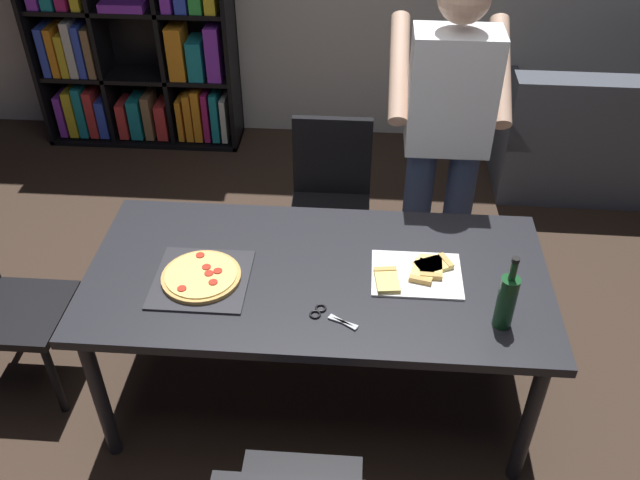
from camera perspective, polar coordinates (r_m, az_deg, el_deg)
ground_plane at (r=3.28m, az=-0.20°, el=-12.76°), size 12.00×12.00×0.00m
dining_table at (r=2.78m, az=-0.22°, el=-3.83°), size 1.87×0.90×0.75m
chair_far_side at (r=3.63m, az=0.91°, el=4.04°), size 0.42×0.42×0.90m
couch at (r=4.94m, az=24.44°, el=7.54°), size 1.71×0.87×0.85m
bookshelf at (r=5.02m, az=-15.99°, el=17.26°), size 1.40×0.35×1.95m
person_serving_pizza at (r=3.21m, az=10.58°, el=8.62°), size 0.55×0.54×1.75m
pepperoni_pizza_on_tray at (r=2.73m, az=-9.96°, el=-3.12°), size 0.38×0.38×0.04m
pizza_slices_on_towel at (r=2.74m, az=8.25°, el=-2.75°), size 0.36×0.28×0.03m
wine_bottle at (r=2.53m, az=15.44°, el=-4.93°), size 0.07×0.07×0.32m
kitchen_scissors at (r=2.55m, az=0.58°, el=-6.34°), size 0.19×0.14×0.01m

